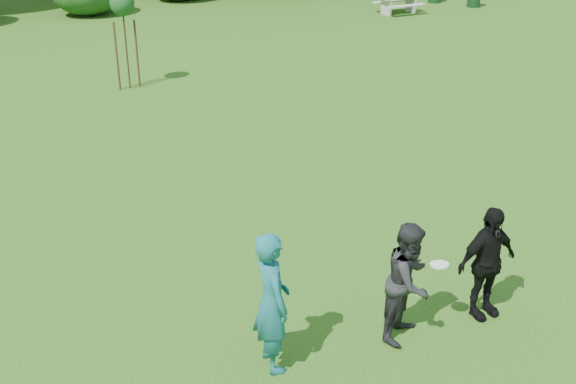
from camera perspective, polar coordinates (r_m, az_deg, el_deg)
name	(u,v)px	position (r m, az deg, el deg)	size (l,w,h in m)	color
ground	(382,340)	(10.63, 7.47, -11.55)	(120.00, 120.00, 0.00)	#19470C
player_teal	(272,302)	(9.54, -1.29, -8.65)	(0.74, 0.48, 2.02)	#17626B
player_grey	(409,281)	(10.31, 9.57, -6.97)	(0.87, 0.68, 1.79)	#242426
player_black	(487,263)	(11.00, 15.43, -5.41)	(1.05, 0.44, 1.78)	black
frisbee	(439,265)	(10.29, 11.87, -5.63)	(0.27, 0.27, 0.06)	white
sapling	(122,6)	(21.70, -12.96, 14.12)	(0.70, 0.70, 2.85)	#352715
picnic_table	(399,2)	(32.93, 8.76, 14.64)	(1.80, 1.48, 0.76)	beige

